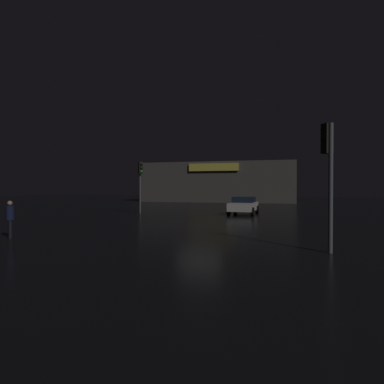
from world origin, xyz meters
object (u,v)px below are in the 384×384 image
traffic_signal_main (328,162)px  car_near (244,205)px  store_building (219,182)px  traffic_signal_opposite (141,176)px  pedestrian (10,217)px

traffic_signal_main → car_near: size_ratio=1.09×
store_building → traffic_signal_main: bearing=-72.7°
traffic_signal_opposite → store_building: bearing=86.3°
car_near → pedestrian: (-7.72, -15.23, 0.18)m
traffic_signal_opposite → pedestrian: (0.57, -14.17, -2.16)m
store_building → pedestrian: size_ratio=13.72×
store_building → traffic_signal_main: store_building is taller
store_building → traffic_signal_opposite: store_building is taller
traffic_signal_main → pedestrian: bearing=-178.1°
store_building → traffic_signal_main: 39.09m
store_building → pedestrian: 37.80m
traffic_signal_main → car_near: (-4.87, 14.82, -2.27)m
traffic_signal_opposite → pedestrian: bearing=-87.7°
traffic_signal_opposite → car_near: bearing=7.3°
pedestrian → traffic_signal_opposite: bearing=92.3°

